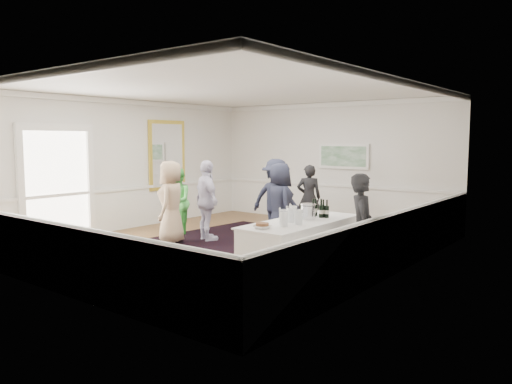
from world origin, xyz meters
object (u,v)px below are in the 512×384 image
Objects in this scene: guest_tan at (171,202)px; guest_dark_b at (309,197)px; serving_table at (301,250)px; guest_dark_a at (276,198)px; guest_navy at (280,204)px; guest_lilac at (207,201)px; nut_bowl at (262,226)px; ice_bucket at (308,212)px; bartender at (362,227)px; guest_green at (177,202)px.

guest_tan is 3.50m from guest_dark_b.
serving_table is 1.45× the size of guest_dark_b.
guest_dark_a is 0.87m from guest_navy.
guest_lilac is 7.10× the size of nut_bowl.
guest_tan reaches higher than ice_bucket.
guest_navy is at bearing -132.64° from guest_lilac.
serving_table is at bearing 50.19° from guest_tan.
guest_tan is (-4.44, 0.07, 0.04)m from bartender.
guest_lilac is 2.71m from guest_dark_b.
guest_tan is 1.00m from guest_green.
guest_navy is (0.45, -1.88, 0.06)m from guest_dark_b.
guest_green is 0.97× the size of guest_dark_b.
guest_navy is 2.48m from ice_bucket.
bartender is at bearing 29.33° from guest_green.
ice_bucket is at bearing 168.54° from guest_navy.
nut_bowl is (3.61, -1.56, 0.10)m from guest_tan.
guest_green is 0.88× the size of guest_dark_a.
guest_dark_a is at bearing 122.92° from nut_bowl.
guest_dark_a reaches higher than guest_green.
nut_bowl is (4.24, -2.32, 0.20)m from guest_green.
bartender is at bearing 60.72° from nut_bowl.
guest_tan is 0.79m from guest_lilac.
guest_green is 6.28× the size of nut_bowl.
ice_bucket is at bearing 124.74° from guest_dark_a.
guest_lilac reaches higher than bartender.
guest_navy reaches higher than nut_bowl.
nut_bowl is at bearing 9.98° from guest_green.
bartender is 0.95× the size of guest_tan.
guest_dark_a is at bearing 134.50° from ice_bucket.
nut_bowl reaches higher than serving_table.
guest_dark_a is (1.97, 1.19, 0.11)m from guest_green.
guest_dark_b is 6.19× the size of ice_bucket.
guest_green is at bearing 44.56° from guest_navy.
bartender is 4.12m from guest_lilac.
guest_lilac is at bearing 46.16° from bartender.
serving_table is 3.52m from guest_dark_a.
guest_green reaches higher than serving_table.
guest_green is at bearing -170.52° from guest_tan.
guest_lilac reaches higher than guest_dark_b.
guest_navy is (-2.54, 1.37, 0.02)m from bartender.
guest_lilac is (-4.04, 0.76, 0.04)m from bartender.
guest_dark_b is at bearing 9.39° from bartender.
guest_navy is at bearing 50.50° from guest_green.
guest_dark_a is (0.94, 1.27, 0.01)m from guest_lilac.
guest_green is at bearing 21.30° from guest_dark_a.
guest_green is 0.88× the size of guest_lilac.
serving_table is 3.56m from guest_lilac.
serving_table is at bearing 85.99° from guest_dark_b.
guest_dark_b is 0.93× the size of guest_navy.
guest_lilac is 1.63m from guest_navy.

